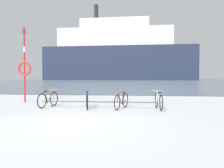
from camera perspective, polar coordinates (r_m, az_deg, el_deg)
ground at (r=60.37m, az=4.38°, el=0.67°), size 80.00×132.00×0.08m
bike_rack at (r=9.96m, az=-2.52°, el=-4.65°), size 5.23×0.06×0.31m
bicycle_0 at (r=10.76m, az=-16.04°, el=-3.76°), size 0.50×1.61×0.79m
bicycle_1 at (r=9.98m, az=-6.44°, el=-4.11°), size 0.57×1.69×0.80m
bicycle_2 at (r=9.78m, az=2.44°, el=-4.30°), size 0.61×1.63×0.77m
bicycle_3 at (r=9.87m, az=11.88°, el=-4.21°), size 0.46×1.77×0.80m
rescue_post at (r=12.94m, az=-21.51°, el=4.17°), size 0.76×0.12×4.09m
ferry_ship at (r=82.30m, az=1.33°, el=7.54°), size 55.31×9.69×27.68m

